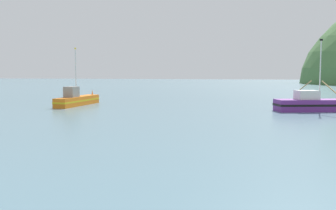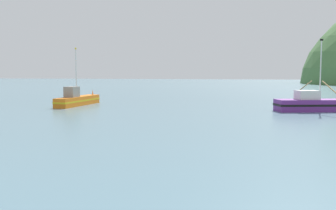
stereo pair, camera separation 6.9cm
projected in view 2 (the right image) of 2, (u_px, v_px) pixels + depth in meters
name	position (u px, v px, depth m)	size (l,w,h in m)	color
fishing_boat_purple	(315.00, 104.00, 38.71)	(8.83, 10.51, 7.62)	#6B2D84
fishing_boat_orange	(77.00, 100.00, 45.89)	(2.41, 9.59, 7.21)	orange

